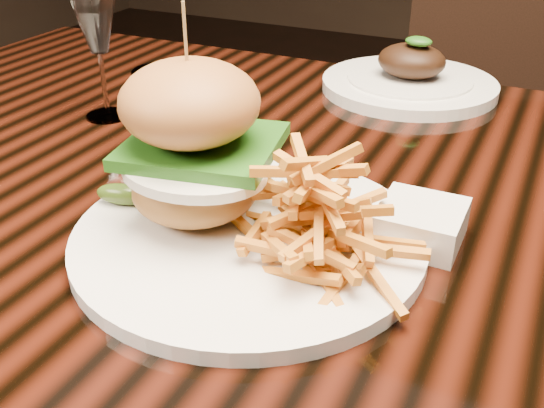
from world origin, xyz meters
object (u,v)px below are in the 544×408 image
at_px(dining_table, 341,246).
at_px(wine_glass, 96,27).
at_px(chair_far, 498,115).
at_px(far_dish, 410,80).
at_px(burger_plate, 246,187).

height_order(dining_table, wine_glass, wine_glass).
height_order(dining_table, chair_far, chair_far).
distance_m(far_dish, chair_far, 0.58).
xyz_separation_m(wine_glass, far_dish, (0.36, 0.30, -0.11)).
bearing_deg(wine_glass, chair_far, 61.28).
relative_size(burger_plate, chair_far, 0.36).
bearing_deg(burger_plate, dining_table, 73.50).
height_order(burger_plate, wine_glass, burger_plate).
distance_m(burger_plate, wine_glass, 0.40).
height_order(burger_plate, chair_far, burger_plate).
bearing_deg(burger_plate, far_dish, 88.40).
bearing_deg(burger_plate, wine_glass, 148.80).
height_order(dining_table, burger_plate, burger_plate).
relative_size(burger_plate, far_dish, 1.25).
xyz_separation_m(dining_table, wine_glass, (-0.38, 0.06, 0.20)).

